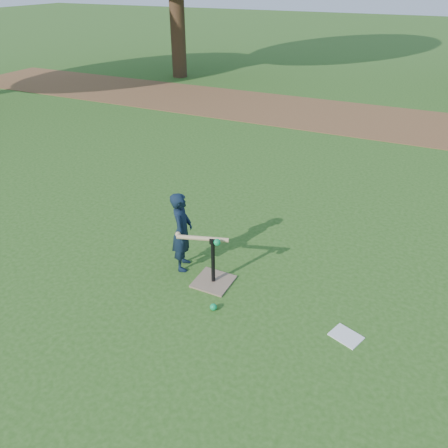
% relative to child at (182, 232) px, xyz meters
% --- Properties ---
extents(ground, '(80.00, 80.00, 0.00)m').
position_rel_child_xyz_m(ground, '(0.18, -0.09, -0.51)').
color(ground, '#285116').
rests_on(ground, ground).
extents(dirt_strip, '(24.00, 3.00, 0.01)m').
position_rel_child_xyz_m(dirt_strip, '(0.18, 7.41, -0.51)').
color(dirt_strip, brown).
rests_on(dirt_strip, ground).
extents(child, '(0.36, 0.43, 1.02)m').
position_rel_child_xyz_m(child, '(0.00, 0.00, 0.00)').
color(child, black).
rests_on(child, ground).
extents(wiffle_ball_ground, '(0.08, 0.08, 0.08)m').
position_rel_child_xyz_m(wiffle_ball_ground, '(0.70, -0.58, -0.47)').
color(wiffle_ball_ground, '#0D994E').
rests_on(wiffle_ball_ground, ground).
extents(clipboard, '(0.36, 0.32, 0.01)m').
position_rel_child_xyz_m(clipboard, '(2.11, -0.36, -0.51)').
color(clipboard, white).
rests_on(clipboard, ground).
extents(batting_tee, '(0.44, 0.44, 0.61)m').
position_rel_child_xyz_m(batting_tee, '(0.48, -0.13, -0.40)').
color(batting_tee, '#886E56').
rests_on(batting_tee, ground).
extents(swing_action, '(0.63, 0.23, 0.09)m').
position_rel_child_xyz_m(swing_action, '(0.37, -0.16, 0.09)').
color(swing_action, tan).
rests_on(swing_action, ground).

